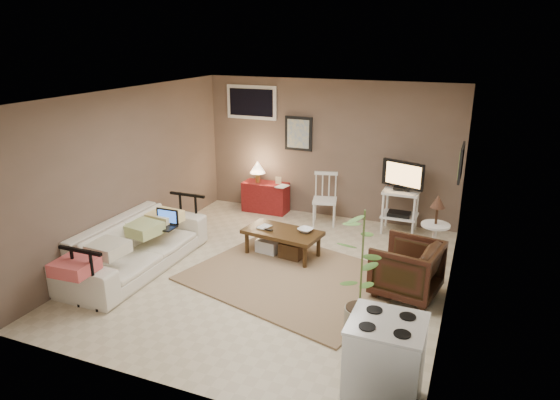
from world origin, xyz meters
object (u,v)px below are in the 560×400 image
at_px(coffee_table, 282,241).
at_px(side_table, 436,223).
at_px(potted_plant, 362,268).
at_px(spindle_chair, 325,200).
at_px(armchair, 407,266).
at_px(stove, 384,363).
at_px(sofa, 135,238).
at_px(red_console, 265,194).
at_px(tv_stand, 401,195).

distance_m(coffee_table, side_table, 2.17).
distance_m(side_table, potted_plant, 2.08).
relative_size(spindle_chair, armchair, 1.14).
height_order(armchair, potted_plant, potted_plant).
bearing_deg(potted_plant, armchair, 71.75).
relative_size(potted_plant, stove, 1.73).
bearing_deg(coffee_table, stove, -52.16).
height_order(spindle_chair, side_table, side_table).
bearing_deg(stove, coffee_table, 127.84).
bearing_deg(potted_plant, sofa, 173.27).
relative_size(red_console, armchair, 1.23).
relative_size(tv_stand, side_table, 1.15).
height_order(tv_stand, potted_plant, potted_plant).
bearing_deg(red_console, spindle_chair, -8.47).
bearing_deg(red_console, coffee_table, -58.99).
distance_m(tv_stand, armchair, 2.14).
height_order(tv_stand, stove, tv_stand).
xyz_separation_m(spindle_chair, armchair, (1.68, -2.01, -0.03)).
relative_size(coffee_table, side_table, 1.13).
distance_m(side_table, armchair, 1.03).
distance_m(red_console, armchair, 3.61).
relative_size(spindle_chair, potted_plant, 0.61).
bearing_deg(spindle_chair, coffee_table, -96.48).
relative_size(red_console, potted_plant, 0.66).
bearing_deg(armchair, sofa, -69.41).
relative_size(side_table, armchair, 1.36).
bearing_deg(red_console, potted_plant, -51.73).
distance_m(spindle_chair, armchair, 2.62).
height_order(spindle_chair, potted_plant, potted_plant).
bearing_deg(potted_plant, spindle_chair, 113.80).
bearing_deg(coffee_table, sofa, -146.46).
bearing_deg(potted_plant, tv_stand, 91.54).
relative_size(spindle_chair, side_table, 0.84).
bearing_deg(potted_plant, stove, -65.85).
bearing_deg(coffee_table, armchair, -14.62).
height_order(sofa, armchair, sofa).
relative_size(coffee_table, armchair, 1.53).
bearing_deg(spindle_chair, armchair, -50.09).
height_order(spindle_chair, armchair, spindle_chair).
height_order(coffee_table, stove, stove).
bearing_deg(stove, side_table, 88.02).
relative_size(armchair, potted_plant, 0.54).
relative_size(coffee_table, sofa, 0.51).
xyz_separation_m(red_console, stove, (3.00, -4.25, 0.09)).
bearing_deg(side_table, stove, -91.98).
xyz_separation_m(sofa, side_table, (3.79, 1.62, 0.20)).
relative_size(red_console, side_table, 0.90).
bearing_deg(armchair, stove, 13.64).
bearing_deg(red_console, side_table, -21.45).
height_order(coffee_table, armchair, armchair).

